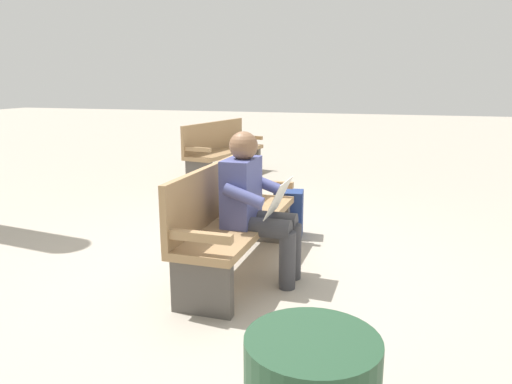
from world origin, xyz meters
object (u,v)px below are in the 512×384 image
bench_near (232,217)px  backpack (288,214)px  person_seated (255,203)px  bench_far (222,149)px

bench_near → backpack: 1.10m
person_seated → bench_far: 4.24m
bench_near → person_seated: bearing=62.9°
person_seated → bench_far: size_ratio=0.64×
person_seated → backpack: (-1.17, 0.00, -0.40)m
person_seated → bench_near: bearing=-117.1°
person_seated → bench_far: (-3.86, -1.73, -0.17)m
bench_near → bench_far: (-3.74, -1.50, 0.00)m
person_seated → backpack: 1.24m
person_seated → backpack: bearing=-179.5°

